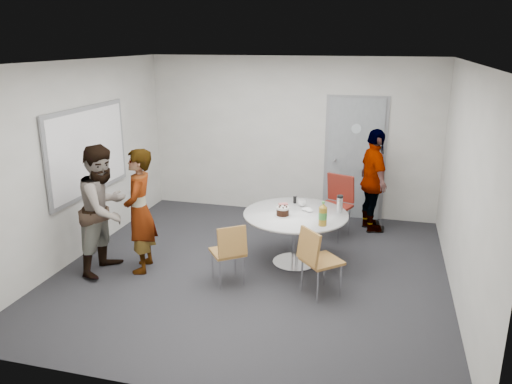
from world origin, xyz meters
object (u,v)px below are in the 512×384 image
(whiteboard, at_px, (89,151))
(table, at_px, (297,220))
(chair_near_right, at_px, (316,256))
(chair_far, at_px, (337,199))
(door, at_px, (355,159))
(chair_near_left, at_px, (230,249))
(person_main, at_px, (140,211))
(person_right, at_px, (374,181))
(person_left, at_px, (104,209))

(whiteboard, distance_m, table, 3.09)
(chair_near_right, bearing_deg, chair_far, 136.62)
(door, xyz_separation_m, whiteboard, (-3.56, -2.28, 0.42))
(chair_near_left, bearing_deg, whiteboard, 126.79)
(chair_far, relative_size, person_main, 0.59)
(table, bearing_deg, person_right, 59.36)
(chair_far, distance_m, person_right, 0.69)
(whiteboard, height_order, person_main, whiteboard)
(whiteboard, bearing_deg, chair_far, 21.60)
(chair_near_left, distance_m, person_main, 1.31)
(chair_near_right, xyz_separation_m, person_left, (-2.77, 0.01, 0.33))
(door, bearing_deg, whiteboard, -147.34)
(door, relative_size, whiteboard, 1.12)
(person_main, bearing_deg, whiteboard, -131.88)
(chair_near_left, bearing_deg, chair_near_right, -37.40)
(whiteboard, relative_size, person_right, 1.15)
(chair_far, relative_size, person_left, 0.57)
(chair_far, distance_m, person_main, 3.02)
(chair_near_right, xyz_separation_m, person_right, (0.55, 2.39, 0.30))
(door, distance_m, person_main, 3.80)
(chair_near_left, relative_size, chair_far, 0.83)
(door, distance_m, person_right, 0.69)
(person_left, bearing_deg, chair_near_right, -86.00)
(whiteboard, xyz_separation_m, chair_far, (3.38, 1.34, -0.86))
(whiteboard, distance_m, person_main, 1.31)
(door, relative_size, chair_near_left, 2.64)
(whiteboard, height_order, chair_near_left, whiteboard)
(chair_near_right, distance_m, person_right, 2.47)
(whiteboard, distance_m, chair_near_left, 2.57)
(chair_far, bearing_deg, person_left, 55.93)
(whiteboard, relative_size, chair_near_right, 2.22)
(table, bearing_deg, person_left, -161.19)
(door, bearing_deg, person_right, -58.43)
(chair_near_left, xyz_separation_m, chair_far, (1.10, 2.00, 0.11))
(door, bearing_deg, chair_near_left, -113.43)
(whiteboard, bearing_deg, table, 2.95)
(whiteboard, bearing_deg, chair_near_left, -16.17)
(table, height_order, person_right, person_right)
(person_left, bearing_deg, chair_near_left, -85.89)
(chair_near_right, height_order, person_left, person_left)
(door, height_order, person_right, door)
(person_left, bearing_deg, whiteboard, 46.00)
(person_left, xyz_separation_m, person_right, (3.32, 2.38, -0.03))
(door, relative_size, person_left, 1.24)
(door, distance_m, chair_near_left, 3.25)
(person_right, bearing_deg, chair_far, 105.48)
(door, bearing_deg, person_left, -135.28)
(chair_far, bearing_deg, person_main, 58.79)
(chair_far, distance_m, person_left, 3.44)
(whiteboard, distance_m, chair_far, 3.74)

